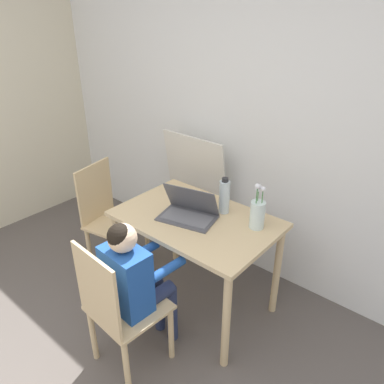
{
  "coord_description": "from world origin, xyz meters",
  "views": [
    {
      "loc": [
        1.33,
        -0.13,
        2.03
      ],
      "look_at": [
        -0.08,
        1.52,
        0.92
      ],
      "focal_mm": 35.0,
      "sensor_mm": 36.0,
      "label": 1
    }
  ],
  "objects_px": {
    "flower_vase": "(258,212)",
    "chair_spare": "(109,217)",
    "chair_occupied": "(119,309)",
    "laptop": "(189,210)",
    "water_bottle": "(224,196)",
    "person_seated": "(135,277)"
  },
  "relations": [
    {
      "from": "chair_occupied",
      "to": "water_bottle",
      "type": "distance_m",
      "value": 0.98
    },
    {
      "from": "water_bottle",
      "to": "chair_spare",
      "type": "bearing_deg",
      "value": -164.01
    },
    {
      "from": "water_bottle",
      "to": "person_seated",
      "type": "bearing_deg",
      "value": -95.86
    },
    {
      "from": "laptop",
      "to": "flower_vase",
      "type": "distance_m",
      "value": 0.45
    },
    {
      "from": "person_seated",
      "to": "flower_vase",
      "type": "bearing_deg",
      "value": -111.84
    },
    {
      "from": "person_seated",
      "to": "flower_vase",
      "type": "xyz_separation_m",
      "value": [
        0.35,
        0.73,
        0.24
      ]
    },
    {
      "from": "chair_spare",
      "to": "water_bottle",
      "type": "height_order",
      "value": "water_bottle"
    },
    {
      "from": "chair_occupied",
      "to": "chair_spare",
      "type": "xyz_separation_m",
      "value": [
        -0.86,
        0.61,
        0.0
      ]
    },
    {
      "from": "laptop",
      "to": "flower_vase",
      "type": "xyz_separation_m",
      "value": [
        0.41,
        0.18,
        0.06
      ]
    },
    {
      "from": "chair_occupied",
      "to": "water_bottle",
      "type": "xyz_separation_m",
      "value": [
        0.09,
        0.88,
        0.41
      ]
    },
    {
      "from": "laptop",
      "to": "flower_vase",
      "type": "bearing_deg",
      "value": 9.78
    },
    {
      "from": "laptop",
      "to": "flower_vase",
      "type": "relative_size",
      "value": 1.32
    },
    {
      "from": "chair_occupied",
      "to": "person_seated",
      "type": "bearing_deg",
      "value": -90.0
    },
    {
      "from": "chair_occupied",
      "to": "chair_spare",
      "type": "distance_m",
      "value": 1.06
    },
    {
      "from": "chair_spare",
      "to": "laptop",
      "type": "xyz_separation_m",
      "value": [
        0.81,
        0.07,
        0.34
      ]
    },
    {
      "from": "chair_occupied",
      "to": "water_bottle",
      "type": "bearing_deg",
      "value": -91.78
    },
    {
      "from": "flower_vase",
      "to": "chair_spare",
      "type": "bearing_deg",
      "value": -168.53
    },
    {
      "from": "flower_vase",
      "to": "water_bottle",
      "type": "distance_m",
      "value": 0.27
    },
    {
      "from": "chair_spare",
      "to": "flower_vase",
      "type": "height_order",
      "value": "flower_vase"
    },
    {
      "from": "flower_vase",
      "to": "water_bottle",
      "type": "relative_size",
      "value": 1.23
    },
    {
      "from": "chair_occupied",
      "to": "person_seated",
      "type": "height_order",
      "value": "person_seated"
    },
    {
      "from": "laptop",
      "to": "person_seated",
      "type": "bearing_deg",
      "value": -97.85
    }
  ]
}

